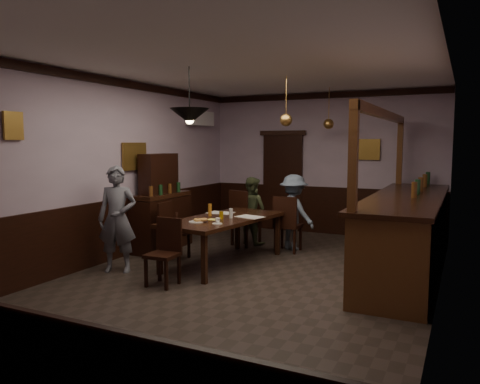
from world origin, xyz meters
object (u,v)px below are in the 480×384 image
Objects in this scene: dining_table at (223,222)px; chair_near at (165,248)px; soda_can at (221,215)px; chair_far_left at (243,216)px; chair_side at (171,228)px; bar_counter at (407,231)px; pendant_brass_far at (329,124)px; pendant_iron at (190,116)px; chair_far_right at (287,222)px; person_standing at (117,219)px; person_seated_left at (252,210)px; coffee_cup at (218,220)px; pendant_brass_mid at (286,120)px; sideboard at (161,211)px; person_seated_right at (294,212)px.

dining_table is 2.55× the size of chair_near.
chair_far_left is at bearing 102.38° from soda_can.
chair_side is 3.75m from bar_counter.
chair_near is 4.38m from pendant_brass_far.
chair_near is 1.89m from pendant_iron.
chair_far_right is at bearing 69.30° from pendant_iron.
dining_table is 1.64m from person_standing.
chair_far_left is 2.59m from person_standing.
person_seated_left is 0.30× the size of bar_counter.
chair_far_left is at bearing 112.50° from coffee_cup.
pendant_brass_mid reaches higher than chair_far_left.
pendant_brass_far reaches higher than soda_can.
dining_table is at bearing -87.89° from chair_side.
sideboard is 2.18× the size of pendant_iron.
bar_counter is (2.69, 0.82, -0.07)m from dining_table.
sideboard is 2.15× the size of pendant_brass_far.
pendant_brass_mid is at bearing 58.14° from pendant_iron.
coffee_cup is at bearing 74.08° from chair_far_right.
soda_can is at bearing 117.67° from person_seated_left.
chair_far_right is 1.24× the size of pendant_brass_mid.
chair_near is at bearing -107.42° from pendant_brass_far.
bar_counter is at bearing 168.36° from chair_far_right.
pendant_brass_far reaches higher than person_standing.
person_seated_right is 1.72m from soda_can.
chair_side is at bearing -166.00° from bar_counter.
person_seated_left is at bearing -26.70° from chair_far_right.
person_standing is 3.18m from person_seated_right.
person_standing is 0.92× the size of sideboard.
dining_table is at bearing 60.35° from chair_far_right.
person_seated_left is 1.73m from sideboard.
pendant_brass_mid reaches higher than soda_can.
soda_can is at bearing -95.41° from chair_side.
pendant_brass_far is (1.00, 2.50, 1.61)m from dining_table.
sideboard is 2.47m from pendant_iron.
person_seated_left is 0.74× the size of sideboard.
dining_table is 0.54× the size of bar_counter.
person_seated_left is 0.94× the size of person_seated_right.
chair_far_right is at bearing -54.10° from chair_side.
sideboard is 0.40× the size of bar_counter.
person_seated_right is at bearing -96.77° from chair_far_right.
person_seated_right is 0.78× the size of sideboard.
bar_counter reaches higher than chair_far_left.
coffee_cup is (0.39, 0.78, 0.30)m from chair_near.
pendant_brass_mid is (0.80, 0.67, 1.61)m from dining_table.
pendant_brass_mid reaches higher than person_seated_right.
pendant_iron is 0.99× the size of pendant_brass_far.
chair_side is 2.10m from pendant_iron.
soda_can is 0.15× the size of pendant_brass_mid.
person_seated_right is 1.94m from pendant_brass_far.
pendant_brass_mid is (0.60, 1.21, 1.50)m from coffee_cup.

